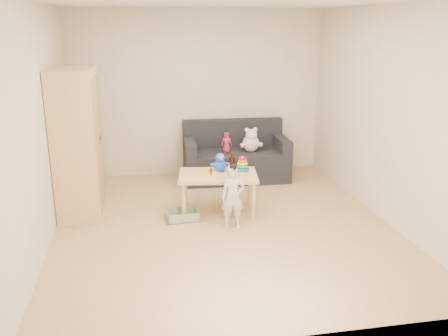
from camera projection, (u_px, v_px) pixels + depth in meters
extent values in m
plane|color=tan|center=(224.00, 225.00, 5.80)|extent=(4.50, 4.50, 0.00)
plane|color=white|center=(224.00, 0.00, 5.05)|extent=(4.50, 4.50, 0.00)
plane|color=beige|center=(198.00, 94.00, 7.55)|extent=(4.00, 0.00, 4.00)
plane|color=beige|center=(281.00, 181.00, 3.31)|extent=(4.00, 0.00, 4.00)
plane|color=beige|center=(41.00, 127.00, 5.08)|extent=(0.00, 4.50, 4.50)
plane|color=beige|center=(385.00, 115.00, 5.77)|extent=(0.00, 4.50, 4.50)
cube|color=#E8B17F|center=(78.00, 143.00, 5.97)|extent=(0.51, 1.03, 1.85)
cube|color=black|center=(236.00, 165.00, 7.50)|extent=(1.64, 0.86, 0.45)
cube|color=tan|center=(218.00, 193.00, 6.12)|extent=(1.07, 0.76, 0.52)
imported|color=beige|center=(233.00, 198.00, 5.63)|extent=(0.30, 0.22, 0.75)
imported|color=#C8254E|center=(227.00, 143.00, 7.29)|extent=(0.17, 0.12, 0.32)
cylinder|color=#FEB60D|center=(242.00, 171.00, 6.13)|extent=(0.16, 0.16, 0.02)
cylinder|color=silver|center=(242.00, 164.00, 6.11)|extent=(0.02, 0.02, 0.19)
torus|color=blue|center=(242.00, 169.00, 6.13)|extent=(0.18, 0.18, 0.04)
torus|color=#158938|center=(242.00, 166.00, 6.12)|extent=(0.16, 0.16, 0.04)
torus|color=#D2EC0C|center=(242.00, 163.00, 6.10)|extent=(0.14, 0.14, 0.04)
torus|color=#CF610A|center=(242.00, 161.00, 6.09)|extent=(0.12, 0.12, 0.03)
torus|color=#BB0B2F|center=(242.00, 158.00, 6.08)|extent=(0.10, 0.10, 0.03)
cylinder|color=black|center=(232.00, 163.00, 6.22)|extent=(0.08, 0.08, 0.18)
cylinder|color=black|center=(232.00, 155.00, 6.20)|extent=(0.04, 0.04, 0.05)
cylinder|color=black|center=(232.00, 153.00, 6.19)|extent=(0.04, 0.04, 0.01)
cube|color=yellow|center=(211.00, 171.00, 6.15)|extent=(0.18, 0.18, 0.01)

